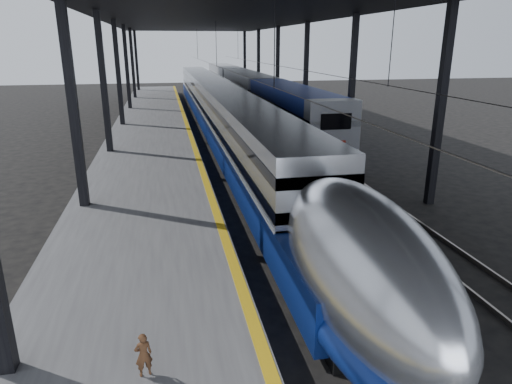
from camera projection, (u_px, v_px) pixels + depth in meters
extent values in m
plane|color=black|center=(249.00, 271.00, 15.15)|extent=(160.00, 160.00, 0.00)
cube|color=#4C4C4F|center=(151.00, 141.00, 32.99)|extent=(6.00, 80.00, 1.00)
cube|color=gold|center=(190.00, 133.00, 33.36)|extent=(0.30, 80.00, 0.01)
cube|color=slate|center=(217.00, 144.00, 34.02)|extent=(0.08, 80.00, 0.16)
cube|color=slate|center=(236.00, 143.00, 34.29)|extent=(0.08, 80.00, 0.16)
cube|color=slate|center=(282.00, 141.00, 34.95)|extent=(0.08, 80.00, 0.16)
cube|color=slate|center=(300.00, 141.00, 35.22)|extent=(0.08, 80.00, 0.16)
cube|color=black|center=(74.00, 118.00, 17.34)|extent=(0.35, 0.35, 9.00)
cube|color=black|center=(440.00, 107.00, 20.22)|extent=(0.35, 0.35, 9.00)
cube|color=black|center=(104.00, 92.00, 26.67)|extent=(0.35, 0.35, 9.00)
cube|color=black|center=(352.00, 88.00, 29.55)|extent=(0.35, 0.35, 9.00)
cube|color=black|center=(119.00, 80.00, 35.99)|extent=(0.35, 0.35, 9.00)
cube|color=black|center=(306.00, 77.00, 38.87)|extent=(0.35, 0.35, 9.00)
cube|color=black|center=(127.00, 73.00, 45.32)|extent=(0.35, 0.35, 9.00)
cube|color=black|center=(278.00, 71.00, 48.20)|extent=(0.35, 0.35, 9.00)
cube|color=black|center=(133.00, 68.00, 54.65)|extent=(0.35, 0.35, 9.00)
cube|color=black|center=(258.00, 67.00, 57.53)|extent=(0.35, 0.35, 9.00)
cube|color=black|center=(137.00, 64.00, 63.97)|extent=(0.35, 0.35, 9.00)
cube|color=black|center=(245.00, 64.00, 66.86)|extent=(0.35, 0.35, 9.00)
cube|color=black|center=(222.00, 13.00, 31.31)|extent=(18.00, 75.00, 0.45)
cylinder|color=slate|center=(225.00, 69.00, 32.48)|extent=(0.03, 74.00, 0.03)
cylinder|color=slate|center=(293.00, 68.00, 33.42)|extent=(0.03, 74.00, 0.03)
cube|color=silver|center=(215.00, 103.00, 40.44)|extent=(2.74, 57.00, 3.78)
cube|color=navy|center=(217.00, 119.00, 39.41)|extent=(2.82, 62.00, 1.47)
cube|color=silver|center=(215.00, 108.00, 40.58)|extent=(2.84, 57.00, 0.09)
cube|color=black|center=(214.00, 91.00, 40.11)|extent=(2.78, 57.00, 0.40)
cube|color=black|center=(215.00, 103.00, 40.44)|extent=(2.78, 57.00, 0.40)
ellipsoid|color=silver|center=(359.00, 265.00, 11.11)|extent=(2.74, 8.40, 3.78)
ellipsoid|color=navy|center=(356.00, 304.00, 11.44)|extent=(2.82, 8.40, 1.61)
ellipsoid|color=black|center=(419.00, 292.00, 8.45)|extent=(1.42, 2.20, 0.85)
cube|color=black|center=(354.00, 330.00, 11.67)|extent=(2.08, 2.60, 0.40)
cube|color=black|center=(230.00, 148.00, 32.19)|extent=(2.08, 2.60, 0.40)
cube|color=navy|center=(292.00, 115.00, 34.27)|extent=(2.99, 18.00, 4.06)
cube|color=gray|center=(331.00, 135.00, 26.43)|extent=(3.04, 1.20, 4.11)
cube|color=black|center=(336.00, 122.00, 25.57)|extent=(1.82, 0.06, 0.91)
cube|color=#99160B|center=(335.00, 146.00, 26.00)|extent=(1.28, 0.06, 0.59)
cube|color=gray|center=(247.00, 91.00, 51.99)|extent=(2.99, 18.00, 4.06)
cube|color=gray|center=(225.00, 79.00, 69.71)|extent=(2.99, 18.00, 4.06)
cube|color=black|center=(317.00, 159.00, 29.27)|extent=(2.35, 2.40, 0.36)
cube|color=black|center=(252.00, 112.00, 49.79)|extent=(2.35, 2.40, 0.36)
imported|color=#482B18|center=(143.00, 355.00, 8.79)|extent=(0.39, 0.30, 0.93)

